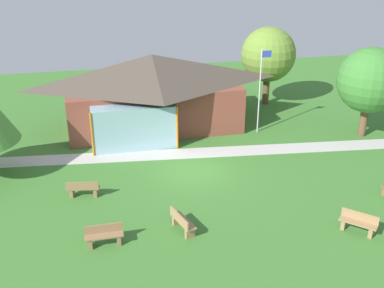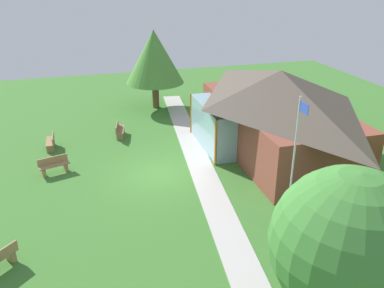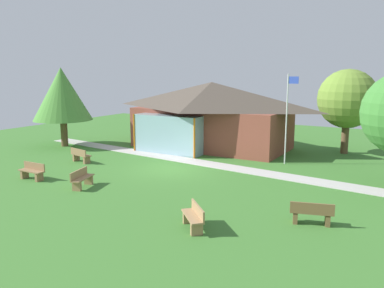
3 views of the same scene
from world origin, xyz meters
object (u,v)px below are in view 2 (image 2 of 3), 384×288
(pavilion, at_px, (274,110))
(bench_front_center, at_px, (54,166))
(bench_front_left, at_px, (51,142))
(flagpole, at_px, (295,154))
(tree_west_hedge, at_px, (154,57))
(bench_mid_left, at_px, (120,130))
(tree_east_hedge, at_px, (348,245))

(pavilion, distance_m, bench_front_center, 11.94)
(bench_front_left, bearing_deg, pavilion, -107.37)
(flagpole, distance_m, tree_west_hedge, 15.85)
(pavilion, height_order, bench_mid_left, pavilion)
(bench_front_left, distance_m, tree_east_hedge, 18.00)
(flagpole, distance_m, bench_front_center, 11.92)
(tree_east_hedge, bearing_deg, bench_mid_left, -167.23)
(flagpole, height_order, tree_east_hedge, tree_east_hedge)
(tree_east_hedge, distance_m, tree_west_hedge, 21.63)
(pavilion, xyz_separation_m, tree_east_hedge, (12.23, -4.24, 1.05))
(bench_front_center, bearing_deg, pavilion, 160.63)
(bench_front_center, height_order, tree_east_hedge, tree_east_hedge)
(pavilion, relative_size, flagpole, 2.19)
(pavilion, height_order, bench_front_left, pavilion)
(pavilion, height_order, flagpole, flagpole)
(flagpole, bearing_deg, bench_front_left, -135.67)
(pavilion, distance_m, bench_front_left, 12.72)
(tree_east_hedge, bearing_deg, bench_front_left, -154.05)
(flagpole, height_order, bench_mid_left, flagpole)
(bench_front_center, relative_size, bench_front_left, 1.04)
(pavilion, xyz_separation_m, bench_front_center, (-0.54, -11.76, -2.01))
(tree_west_hedge, bearing_deg, bench_front_left, -51.82)
(tree_east_hedge, xyz_separation_m, tree_west_hedge, (-21.62, -0.54, 0.30))
(tree_west_hedge, bearing_deg, pavilion, 27.01)
(bench_mid_left, relative_size, tree_west_hedge, 0.28)
(bench_front_left, xyz_separation_m, tree_east_hedge, (15.95, 7.76, 3.06))
(pavilion, height_order, bench_front_center, pavilion)
(flagpole, height_order, bench_front_center, flagpole)
(bench_mid_left, xyz_separation_m, tree_west_hedge, (-4.92, 3.24, 3.36))
(bench_front_center, xyz_separation_m, bench_front_left, (-3.17, -0.24, 0.00))
(flagpole, distance_m, bench_mid_left, 12.40)
(bench_front_center, distance_m, tree_west_hedge, 11.75)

